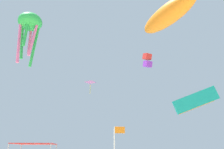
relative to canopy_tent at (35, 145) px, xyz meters
name	(u,v)px	position (x,y,z in m)	size (l,w,h in m)	color
canopy_tent	(35,145)	(0.00, 0.00, 0.00)	(3.26, 3.37, 2.47)	#B2B2B7
kite_box_red	(147,60)	(14.43, 13.73, 14.56)	(1.60, 1.76, 2.80)	red
kite_diamond_pink	(90,83)	(4.52, 20.32, 12.11)	(2.39, 2.39, 2.35)	pink
kite_octopus_green	(30,24)	(-2.64, 2.08, 13.17)	(2.70, 2.70, 6.31)	green
kite_parafoil_teal	(196,100)	(18.44, 6.32, 5.75)	(6.11, 1.76, 3.75)	teal
kite_inflatable_orange	(168,15)	(13.22, 0.30, 14.45)	(5.82, 8.65, 3.21)	orange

